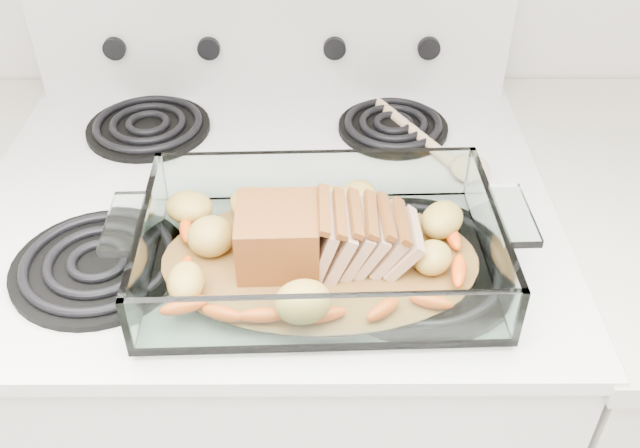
{
  "coord_description": "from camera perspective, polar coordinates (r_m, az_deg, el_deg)",
  "views": [
    {
      "loc": [
        0.07,
        0.86,
        1.51
      ],
      "look_at": [
        0.08,
        1.51,
        0.99
      ],
      "focal_mm": 40.0,
      "sensor_mm": 36.0,
      "label": 1
    }
  ],
  "objects": [
    {
      "name": "electric_range",
      "position": [
        1.31,
        -3.43,
        -13.57
      ],
      "size": [
        0.78,
        0.7,
        1.12
      ],
      "color": "silver",
      "rests_on": "ground"
    },
    {
      "name": "baking_dish",
      "position": [
        0.84,
        0.0,
        -2.32
      ],
      "size": [
        0.41,
        0.27,
        0.08
      ],
      "rotation": [
        0.0,
        0.0,
        0.03
      ],
      "color": "silver",
      "rests_on": "electric_range"
    },
    {
      "name": "pork_roast",
      "position": [
        0.82,
        -0.89,
        -1.1
      ],
      "size": [
        0.21,
        0.09,
        0.08
      ],
      "rotation": [
        0.0,
        0.0,
        0.12
      ],
      "color": "#5F3112",
      "rests_on": "baking_dish"
    },
    {
      "name": "roast_vegetables",
      "position": [
        0.86,
        -0.24,
        -0.58
      ],
      "size": [
        0.33,
        0.18,
        0.04
      ],
      "rotation": [
        0.0,
        0.0,
        -0.25
      ],
      "color": "#FF4B00",
      "rests_on": "baking_dish"
    },
    {
      "name": "wooden_spoon",
      "position": [
        1.07,
        9.87,
        5.8
      ],
      "size": [
        0.16,
        0.23,
        0.02
      ],
      "rotation": [
        0.0,
        0.0,
        0.5
      ],
      "color": "#DDB980",
      "rests_on": "electric_range"
    }
  ]
}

